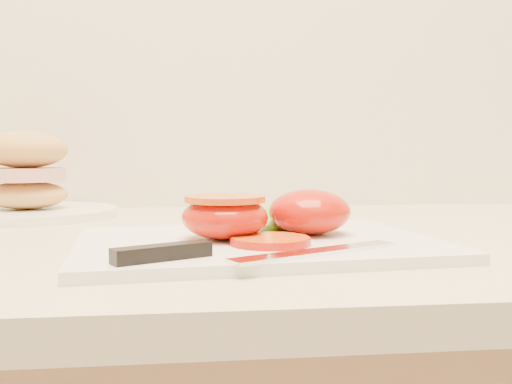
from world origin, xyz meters
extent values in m
cube|color=silver|center=(-0.48, 1.56, 0.94)|extent=(0.36, 0.28, 0.01)
ellipsoid|color=red|center=(-0.42, 1.59, 0.96)|extent=(0.08, 0.08, 0.05)
ellipsoid|color=red|center=(-0.51, 1.57, 0.96)|extent=(0.08, 0.08, 0.04)
cylinder|color=red|center=(-0.51, 1.57, 0.98)|extent=(0.08, 0.08, 0.01)
cylinder|color=orange|center=(-0.47, 1.53, 0.94)|extent=(0.07, 0.07, 0.01)
ellipsoid|color=#6DB931|center=(-0.46, 1.64, 0.95)|extent=(0.12, 0.11, 0.02)
cube|color=silver|center=(-0.44, 1.48, 0.94)|extent=(0.16, 0.10, 0.00)
cube|color=black|center=(-0.56, 1.46, 0.95)|extent=(0.08, 0.05, 0.01)
cylinder|color=white|center=(-0.78, 1.88, 0.94)|extent=(0.25, 0.25, 0.01)
ellipsoid|color=tan|center=(-0.78, 1.88, 0.96)|extent=(0.12, 0.10, 0.04)
cylinder|color=#D8938C|center=(-0.78, 1.88, 0.99)|extent=(0.11, 0.11, 0.02)
ellipsoid|color=tan|center=(-0.78, 1.88, 1.03)|extent=(0.12, 0.10, 0.05)
camera|label=1|loc=(-0.54, 1.02, 1.02)|focal=40.00mm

